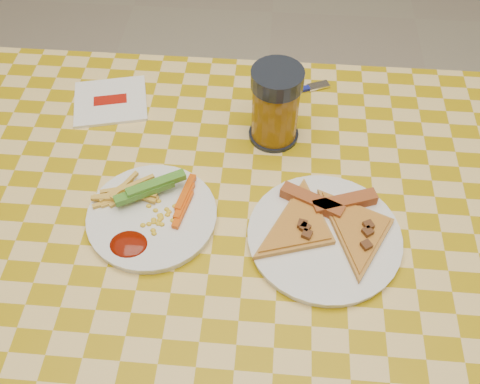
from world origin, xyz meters
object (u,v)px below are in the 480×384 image
plate_left (152,217)px  drink_glass (275,106)px  plate_right (324,238)px  table (246,261)px

plate_left → drink_glass: drink_glass is taller
plate_left → drink_glass: (0.19, 0.20, 0.07)m
plate_left → plate_right: (0.27, -0.02, 0.00)m
table → drink_glass: drink_glass is taller
table → plate_right: (0.12, 0.01, 0.08)m
plate_right → plate_left: bearing=176.4°
table → plate_left: (-0.15, 0.02, 0.08)m
table → plate_right: size_ratio=5.47×
plate_left → drink_glass: bearing=47.7°
table → plate_left: size_ratio=6.31×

